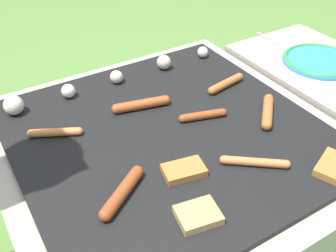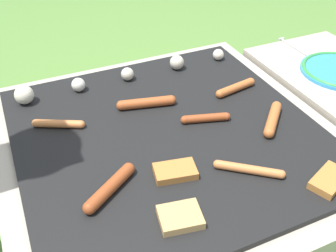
{
  "view_description": "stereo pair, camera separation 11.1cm",
  "coord_description": "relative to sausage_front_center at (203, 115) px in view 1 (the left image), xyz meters",
  "views": [
    {
      "loc": [
        -0.46,
        -0.75,
        1.09
      ],
      "look_at": [
        0.0,
        0.0,
        0.42
      ],
      "focal_mm": 42.0,
      "sensor_mm": 36.0,
      "label": 1
    },
    {
      "loc": [
        -0.36,
        -0.8,
        1.09
      ],
      "look_at": [
        0.0,
        0.0,
        0.42
      ],
      "focal_mm": 42.0,
      "sensor_mm": 36.0,
      "label": 2
    }
  ],
  "objects": [
    {
      "name": "bread_slice_right",
      "position": [
        -0.18,
        -0.16,
        -0.0
      ],
      "size": [
        0.12,
        0.08,
        0.02
      ],
      "color": "#B27033",
      "rests_on": "grill"
    },
    {
      "name": "sausage_front_left",
      "position": [
        0.17,
        -0.09,
        0.0
      ],
      "size": [
        0.13,
        0.13,
        0.03
      ],
      "color": "#B7602D",
      "rests_on": "grill"
    },
    {
      "name": "sausage_front_center",
      "position": [
        0.0,
        0.0,
        0.0
      ],
      "size": [
        0.14,
        0.06,
        0.02
      ],
      "color": "#93421E",
      "rests_on": "grill"
    },
    {
      "name": "sausage_back_left",
      "position": [
        0.17,
        0.11,
        0.0
      ],
      "size": [
        0.16,
        0.05,
        0.03
      ],
      "color": "#B7602D",
      "rests_on": "grill"
    },
    {
      "name": "sausage_mid_left",
      "position": [
        -0.34,
        -0.16,
        0.0
      ],
      "size": [
        0.15,
        0.11,
        0.03
      ],
      "color": "#93421E",
      "rests_on": "grill"
    },
    {
      "name": "plate_colorful",
      "position": [
        0.57,
        0.06,
        -0.0
      ],
      "size": [
        0.27,
        0.27,
        0.02
      ],
      "color": "#338CCC",
      "rests_on": "side_ledge"
    },
    {
      "name": "sausage_back_center",
      "position": [
        -0.4,
        0.15,
        -0.0
      ],
      "size": [
        0.14,
        0.08,
        0.02
      ],
      "color": "#C6753D",
      "rests_on": "grill"
    },
    {
      "name": "bread_slice_left",
      "position": [
        -0.23,
        -0.3,
        -0.0
      ],
      "size": [
        0.11,
        0.09,
        0.02
      ],
      "color": "tan",
      "rests_on": "grill"
    },
    {
      "name": "fork_utensil",
      "position": [
        0.55,
        0.28,
        -0.01
      ],
      "size": [
        0.02,
        0.2,
        0.01
      ],
      "color": "silver",
      "rests_on": "side_ledge"
    },
    {
      "name": "mushroom_row",
      "position": [
        -0.19,
        0.32,
        0.01
      ],
      "size": [
        0.75,
        0.06,
        0.06
      ],
      "color": "beige",
      "rests_on": "grill"
    },
    {
      "name": "grill",
      "position": [
        -0.12,
        0.0,
        -0.21
      ],
      "size": [
        0.95,
        0.95,
        0.4
      ],
      "color": "#A89E8C",
      "rests_on": "ground_plane"
    },
    {
      "name": "sausage_front_right",
      "position": [
        -0.0,
        -0.23,
        -0.0
      ],
      "size": [
        0.15,
        0.12,
        0.02
      ],
      "color": "#C6753D",
      "rests_on": "grill"
    },
    {
      "name": "side_ledge",
      "position": [
        0.57,
        0.06,
        -0.21
      ],
      "size": [
        0.42,
        0.6,
        0.4
      ],
      "color": "#A89E8C",
      "rests_on": "ground_plane"
    },
    {
      "name": "sausage_back_right",
      "position": [
        -0.13,
        0.14,
        0.0
      ],
      "size": [
        0.18,
        0.07,
        0.03
      ],
      "color": "#A34C23",
      "rests_on": "grill"
    },
    {
      "name": "bread_slice_center",
      "position": [
        0.15,
        -0.35,
        -0.0
      ],
      "size": [
        0.12,
        0.1,
        0.02
      ],
      "color": "#B27033",
      "rests_on": "grill"
    },
    {
      "name": "ground_plane",
      "position": [
        -0.12,
        0.0,
        -0.41
      ],
      "size": [
        14.0,
        14.0,
        0.0
      ],
      "primitive_type": "plane",
      "color": "#567F38"
    }
  ]
}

